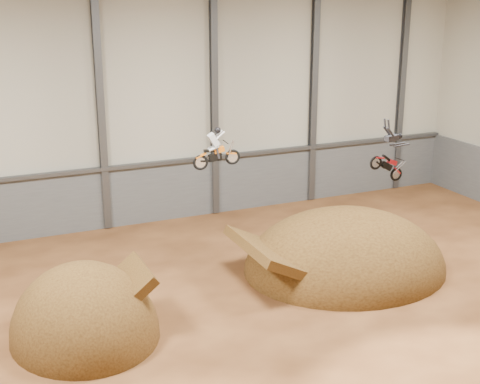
{
  "coord_description": "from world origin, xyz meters",
  "views": [
    {
      "loc": [
        -10.95,
        -21.35,
        13.27
      ],
      "look_at": [
        0.23,
        4.0,
        4.77
      ],
      "focal_mm": 50.0,
      "sensor_mm": 36.0,
      "label": 1
    }
  ],
  "objects_px": {
    "takeoff_ramp": "(86,335)",
    "fmx_rider_b": "(385,151)",
    "landing_ramp": "(344,269)",
    "fmx_rider_a": "(217,146)"
  },
  "relations": [
    {
      "from": "takeoff_ramp",
      "to": "fmx_rider_b",
      "type": "xyz_separation_m",
      "value": [
        12.89,
        -1.35,
        6.61
      ]
    },
    {
      "from": "landing_ramp",
      "to": "fmx_rider_b",
      "type": "bearing_deg",
      "value": -92.27
    },
    {
      "from": "fmx_rider_b",
      "to": "fmx_rider_a",
      "type": "bearing_deg",
      "value": 143.92
    },
    {
      "from": "landing_ramp",
      "to": "fmx_rider_b",
      "type": "relative_size",
      "value": 4.05
    },
    {
      "from": "takeoff_ramp",
      "to": "fmx_rider_a",
      "type": "distance_m",
      "value": 9.86
    },
    {
      "from": "fmx_rider_a",
      "to": "fmx_rider_b",
      "type": "xyz_separation_m",
      "value": [
        6.03,
        -4.14,
        0.1
      ]
    },
    {
      "from": "takeoff_ramp",
      "to": "landing_ramp",
      "type": "distance_m",
      "value": 13.08
    },
    {
      "from": "fmx_rider_a",
      "to": "fmx_rider_b",
      "type": "bearing_deg",
      "value": -28.74
    },
    {
      "from": "fmx_rider_a",
      "to": "landing_ramp",
      "type": "bearing_deg",
      "value": -6.78
    },
    {
      "from": "fmx_rider_a",
      "to": "fmx_rider_b",
      "type": "height_order",
      "value": "fmx_rider_b"
    }
  ]
}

